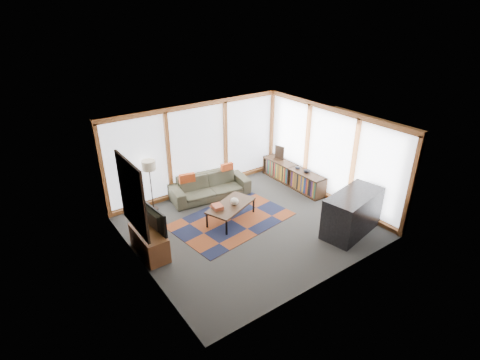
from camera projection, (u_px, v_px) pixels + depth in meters
ground at (249, 225)px, 9.31m from camera, size 5.50×5.50×0.00m
room_envelope at (252, 157)px, 9.31m from camera, size 5.52×5.02×2.62m
rug at (232, 220)px, 9.53m from camera, size 3.12×2.23×0.01m
sofa at (210, 186)px, 10.55m from camera, size 2.32×1.16×0.65m
pillow_left at (187, 178)px, 10.00m from camera, size 0.45×0.22×0.24m
pillow_right at (227, 167)px, 10.71m from camera, size 0.37×0.13×0.20m
floor_lamp at (151, 186)px, 9.72m from camera, size 0.36×0.36×1.42m
coffee_table at (231, 212)px, 9.45m from camera, size 1.48×1.11×0.44m
book_stack at (217, 207)px, 9.17m from camera, size 0.26×0.31×0.09m
vase at (234, 201)px, 9.34m from camera, size 0.25×0.25×0.18m
bookshelf at (293, 176)px, 11.25m from camera, size 0.43×2.36×0.59m
bowl_a at (307, 171)px, 10.73m from camera, size 0.22×0.22×0.11m
bowl_b at (298, 168)px, 10.97m from camera, size 0.15×0.15×0.07m
shelf_picture at (280, 152)px, 11.58m from camera, size 0.12×0.32×0.42m
tv_console at (149, 242)px, 8.17m from camera, size 0.48×1.15×0.57m
television at (151, 220)px, 7.95m from camera, size 0.21×0.95×0.54m
bar_counter at (352, 213)px, 8.87m from camera, size 1.72×1.04×1.02m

